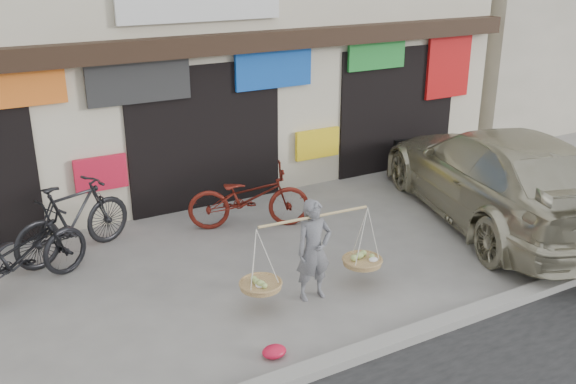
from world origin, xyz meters
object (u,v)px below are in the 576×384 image
bike_1 (73,219)px  bike_2 (249,197)px  suv (498,175)px  bike_0 (19,256)px  street_vendor (314,254)px

bike_1 → bike_2: size_ratio=0.98×
bike_1 → suv: bearing=-129.8°
bike_0 → suv: bearing=-124.1°
bike_1 → suv: 7.30m
street_vendor → suv: (4.33, 0.77, 0.18)m
street_vendor → bike_0: 4.16m
street_vendor → bike_2: (0.31, 2.66, -0.11)m
bike_0 → suv: size_ratio=0.35×
bike_2 → suv: (4.02, -1.89, 0.29)m
bike_2 → suv: size_ratio=0.34×
street_vendor → suv: 4.40m
street_vendor → bike_1: size_ratio=1.04×
bike_1 → bike_2: bike_1 is taller
street_vendor → bike_2: size_ratio=1.02×
street_vendor → bike_1: (-2.61, 3.02, -0.04)m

